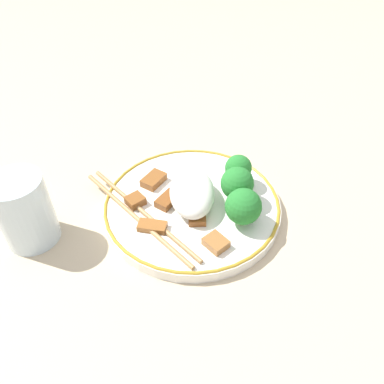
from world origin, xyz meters
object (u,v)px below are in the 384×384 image
(drinking_glass, at_px, (24,211))
(broccoli_back_right, at_px, (238,169))
(plate, at_px, (192,205))
(chopsticks, at_px, (139,214))
(broccoli_back_center, at_px, (237,184))
(broccoli_back_left, at_px, (243,207))

(drinking_glass, bearing_deg, broccoli_back_right, 105.35)
(plate, relative_size, chopsticks, 1.33)
(broccoli_back_center, xyz_separation_m, drinking_glass, (0.04, -0.29, 0.00))
(drinking_glass, bearing_deg, broccoli_back_center, 98.21)
(plate, bearing_deg, drinking_glass, -79.05)
(broccoli_back_center, height_order, drinking_glass, drinking_glass)
(chopsticks, bearing_deg, broccoli_back_center, 99.57)
(drinking_glass, bearing_deg, chopsticks, 96.90)
(broccoli_back_right, xyz_separation_m, drinking_glass, (0.08, -0.29, 0.00))
(broccoli_back_center, bearing_deg, broccoli_back_left, 3.67)
(broccoli_back_right, bearing_deg, plate, -62.22)
(plate, relative_size, broccoli_back_center, 4.50)
(broccoli_back_center, xyz_separation_m, broccoli_back_right, (-0.04, 0.01, -0.00))
(broccoli_back_right, relative_size, chopsticks, 0.27)
(plate, xyz_separation_m, broccoli_back_center, (0.00, 0.06, 0.04))
(broccoli_back_right, relative_size, drinking_glass, 0.51)
(broccoli_back_left, bearing_deg, broccoli_back_center, -176.33)
(plate, distance_m, broccoli_back_center, 0.08)
(plate, height_order, drinking_glass, drinking_glass)
(plate, relative_size, broccoli_back_left, 4.68)
(broccoli_back_left, xyz_separation_m, drinking_glass, (-0.00, -0.29, 0.00))
(plate, bearing_deg, chopsticks, -71.57)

